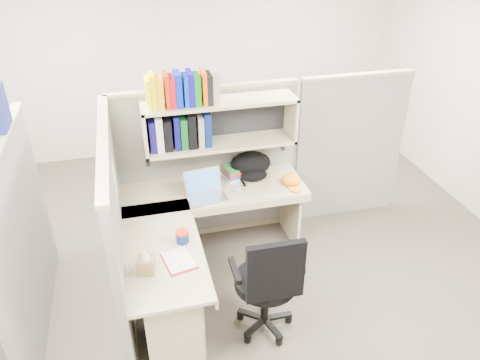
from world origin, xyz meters
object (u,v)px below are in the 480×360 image
object	(u,v)px
laptop	(206,187)
backpack	(252,166)
desk	(187,279)
task_chair	(267,298)
snack_canister	(182,236)

from	to	relation	value
laptop	backpack	xyz separation A→B (m)	(0.51, 0.29, -0.01)
backpack	laptop	bearing A→B (deg)	-137.38
desk	backpack	world-z (taller)	backpack
desk	task_chair	distance (m)	0.66
snack_canister	backpack	bearing A→B (deg)	46.76
task_chair	desk	bearing A→B (deg)	153.47
backpack	snack_canister	bearing A→B (deg)	-120.11
backpack	desk	bearing A→B (deg)	-116.55
laptop	desk	bearing A→B (deg)	-121.05
desk	snack_canister	bearing A→B (deg)	88.12
desk	snack_canister	distance (m)	0.37
backpack	task_chair	xyz separation A→B (m)	(-0.23, -1.28, -0.48)
laptop	task_chair	size ratio (longest dim) A/B	0.33
laptop	task_chair	xyz separation A→B (m)	(0.28, -1.00, -0.49)
desk	laptop	xyz separation A→B (m)	(0.31, 0.70, 0.42)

